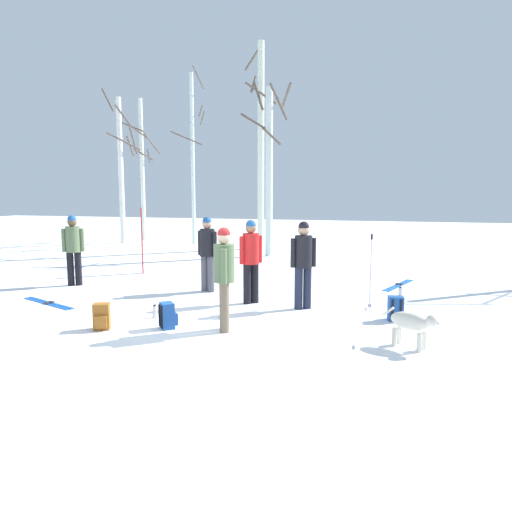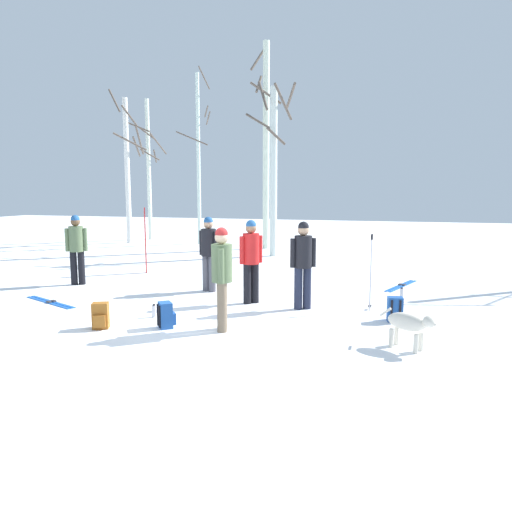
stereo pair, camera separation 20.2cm
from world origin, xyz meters
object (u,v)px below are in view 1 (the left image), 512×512
at_px(person_3, 207,249).
at_px(backpack_1, 102,317).
at_px(ski_pair_lying_1, 399,285).
at_px(birch_tree_4, 270,167).
at_px(dog, 412,323).
at_px(birch_tree_3, 261,144).
at_px(water_bottle_1, 155,312).
at_px(birch_tree_2, 193,157).
at_px(water_bottle_0, 400,293).
at_px(person_1, 251,256).
at_px(person_2, 303,259).
at_px(birch_tree_1, 142,167).
at_px(backpack_2, 395,309).
at_px(ski_pair_lying_0, 48,303).
at_px(birch_tree_0, 121,167).
at_px(ski_pair_planted_0, 142,241).
at_px(person_4, 73,245).
at_px(backpack_0, 168,316).
at_px(ski_poles_0, 371,269).
at_px(person_0, 224,272).

height_order(person_3, backpack_1, person_3).
bearing_deg(ski_pair_lying_1, birch_tree_4, 134.40).
bearing_deg(dog, birch_tree_4, 115.14).
bearing_deg(birch_tree_3, water_bottle_1, -85.95).
relative_size(water_bottle_1, birch_tree_2, 0.03).
relative_size(person_3, water_bottle_0, 6.56).
distance_m(person_1, water_bottle_0, 3.33).
bearing_deg(backpack_1, person_2, 37.06).
height_order(ski_pair_lying_1, birch_tree_1, birch_tree_1).
height_order(person_2, birch_tree_3, birch_tree_3).
bearing_deg(birch_tree_2, water_bottle_0, -46.69).
height_order(ski_pair_lying_1, birch_tree_3, birch_tree_3).
bearing_deg(backpack_1, birch_tree_3, 91.20).
distance_m(backpack_2, water_bottle_1, 4.34).
height_order(dog, ski_pair_lying_1, dog).
xyz_separation_m(ski_pair_lying_0, birch_tree_0, (-4.44, 10.62, 3.31)).
xyz_separation_m(person_3, birch_tree_1, (-7.01, 10.20, 2.37)).
bearing_deg(person_3, ski_pair_lying_0, -144.35).
xyz_separation_m(dog, ski_pair_planted_0, (-6.94, 4.85, 0.52)).
relative_size(person_2, birch_tree_3, 0.22).
bearing_deg(birch_tree_0, birch_tree_1, 83.49).
bearing_deg(birch_tree_1, water_bottle_1, -61.35).
bearing_deg(person_1, person_4, 171.49).
distance_m(ski_pair_planted_0, ski_pair_lying_1, 6.95).
distance_m(ski_pair_lying_1, backpack_0, 6.18).
bearing_deg(birch_tree_4, backpack_0, -87.31).
relative_size(ski_poles_0, backpack_1, 3.35).
bearing_deg(birch_tree_0, backpack_2, -41.87).
bearing_deg(birch_tree_4, birch_tree_0, 161.36).
distance_m(person_2, ski_pair_lying_0, 5.30).
bearing_deg(water_bottle_0, dog, -88.94).
height_order(person_0, ski_poles_0, person_0).
xyz_separation_m(person_0, birch_tree_3, (-2.24, 11.13, 3.13)).
xyz_separation_m(dog, water_bottle_0, (-0.06, 3.36, -0.26)).
bearing_deg(water_bottle_0, birch_tree_0, 144.00).
bearing_deg(ski_pair_lying_0, backpack_0, -17.66).
relative_size(birch_tree_0, birch_tree_4, 1.10).
bearing_deg(ski_pair_lying_1, backpack_0, -128.71).
xyz_separation_m(person_2, birch_tree_0, (-9.56, 9.70, 2.34)).
relative_size(person_4, birch_tree_0, 0.26).
relative_size(dog, backpack_1, 1.82).
height_order(person_3, ski_pair_lying_1, person_3).
xyz_separation_m(person_2, person_4, (-5.77, 0.89, 0.00)).
distance_m(backpack_1, birch_tree_2, 13.41).
relative_size(ski_poles_0, backpack_2, 3.35).
relative_size(ski_pair_lying_0, birch_tree_3, 0.20).
distance_m(backpack_0, birch_tree_3, 11.97).
distance_m(person_4, ski_pair_lying_0, 2.16).
xyz_separation_m(ski_pair_lying_1, backpack_0, (-3.86, -4.82, 0.20)).
distance_m(person_1, birch_tree_2, 11.67).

